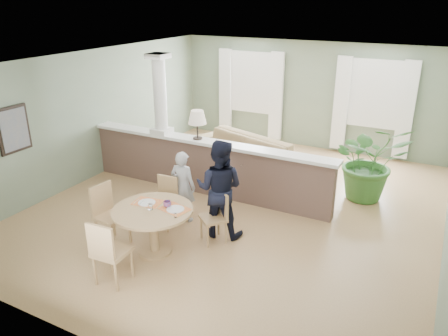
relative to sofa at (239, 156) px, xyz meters
The scene contains 12 objects.
ground 1.67m from the sofa, 63.14° to the right, with size 8.00×8.00×0.00m, color tan.
room_shell 1.77m from the sofa, 49.37° to the right, with size 7.02×8.02×2.71m.
pony_wall 1.31m from the sofa, 101.41° to the right, with size 5.32×0.38×2.70m.
sofa is the anchor object (origin of this frame).
houseplant 2.80m from the sofa, ahead, with size 1.39×1.20×1.54m, color #346B2B.
dining_table 3.55m from the sofa, 85.84° to the right, with size 1.23×1.23×0.84m.
chair_far_boy 2.73m from the sofa, 92.02° to the right, with size 0.43×0.43×0.87m.
chair_far_man 2.94m from the sofa, 71.27° to the right, with size 0.54×0.54×0.84m.
chair_near 4.50m from the sofa, 87.47° to the right, with size 0.47×0.47×0.98m.
chair_side 3.68m from the sofa, 98.73° to the right, with size 0.49×0.49×0.99m.
child_person 2.45m from the sofa, 88.03° to the right, with size 0.47×0.31×1.28m, color #99999E.
man_person 2.76m from the sofa, 71.16° to the right, with size 0.80×0.62×1.65m, color black.
Camera 1 is at (3.19, -6.78, 3.73)m, focal length 35.00 mm.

